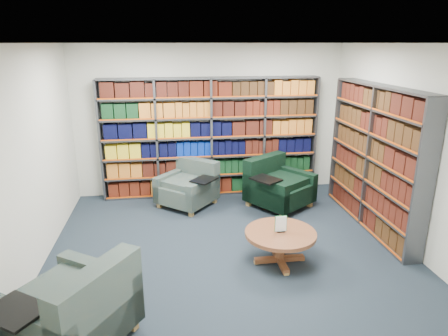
{
  "coord_description": "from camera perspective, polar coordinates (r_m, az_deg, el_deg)",
  "views": [
    {
      "loc": [
        -0.79,
        -4.92,
        2.8
      ],
      "look_at": [
        0.0,
        0.6,
        1.05
      ],
      "focal_mm": 32.0,
      "sensor_mm": 36.0,
      "label": 1
    }
  ],
  "objects": [
    {
      "name": "room_shell",
      "position": [
        5.17,
        0.94,
        1.72
      ],
      "size": [
        5.02,
        5.02,
        2.82
      ],
      "color": "black",
      "rests_on": "ground"
    },
    {
      "name": "bookshelf_back",
      "position": [
        7.5,
        -1.89,
        4.31
      ],
      "size": [
        4.0,
        0.28,
        2.2
      ],
      "color": "#47494F",
      "rests_on": "ground"
    },
    {
      "name": "bookshelf_right",
      "position": [
        6.57,
        20.67,
        1.27
      ],
      "size": [
        0.28,
        2.5,
        2.2
      ],
      "color": "#47494F",
      "rests_on": "ground"
    },
    {
      "name": "chair_teal_left",
      "position": [
        7.22,
        -4.9,
        -2.76
      ],
      "size": [
        1.21,
        1.21,
        0.78
      ],
      "color": "#022234",
      "rests_on": "ground"
    },
    {
      "name": "chair_green_right",
      "position": [
        7.19,
        7.39,
        -2.65
      ],
      "size": [
        1.31,
        1.31,
        0.86
      ],
      "color": "black",
      "rests_on": "ground"
    },
    {
      "name": "chair_teal_front",
      "position": [
        4.23,
        -20.38,
        -18.88
      ],
      "size": [
        1.4,
        1.4,
        0.92
      ],
      "color": "#022234",
      "rests_on": "ground"
    },
    {
      "name": "coffee_table",
      "position": [
        5.37,
        8.05,
        -9.87
      ],
      "size": [
        0.94,
        0.94,
        0.66
      ],
      "color": "brown",
      "rests_on": "ground"
    }
  ]
}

